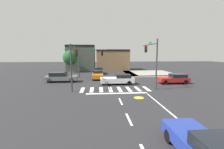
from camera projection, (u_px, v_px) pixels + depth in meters
The scene contains 15 objects.
ground_plane at pixel (112, 83), 24.07m from camera, with size 120.00×120.00×0.00m, color #2B2B2D.
crosswalk_near at pixel (115, 89), 19.63m from camera, with size 8.41×2.78×0.01m.
lane_markings at pixel (138, 108), 12.89m from camera, with size 6.80×18.75×0.01m.
bike_detector_marking at pixel (139, 98), 15.90m from camera, with size 1.01×1.01×0.01m.
curb_corner_northeast at pixel (148, 74), 34.08m from camera, with size 10.00×10.60×0.15m.
storefront_row at pixel (96, 59), 42.18m from camera, with size 15.94×6.49×6.46m.
traffic_signal_northwest at pixel (89, 57), 28.57m from camera, with size 5.11×0.32×5.37m.
traffic_signal_southeast at pixel (151, 55), 21.01m from camera, with size 0.32×5.97×6.11m.
traffic_signal_southwest at pixel (74, 58), 19.84m from camera, with size 0.32×5.93×5.43m.
car_white at pixel (118, 79), 22.76m from camera, with size 4.74×1.94×1.40m.
car_red at pixel (174, 79), 23.32m from camera, with size 4.30×1.80×1.41m.
car_gray at pixel (61, 77), 24.56m from camera, with size 4.79×1.87×1.50m.
car_teal at pixel (99, 71), 34.25m from camera, with size 1.79×4.52×1.38m.
car_orange at pixel (98, 75), 27.64m from camera, with size 1.78×4.36×1.41m.
roadside_tree at pixel (70, 58), 36.73m from camera, with size 3.32×3.32×5.06m.
Camera 1 is at (-2.01, -23.61, 4.41)m, focal length 25.57 mm.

